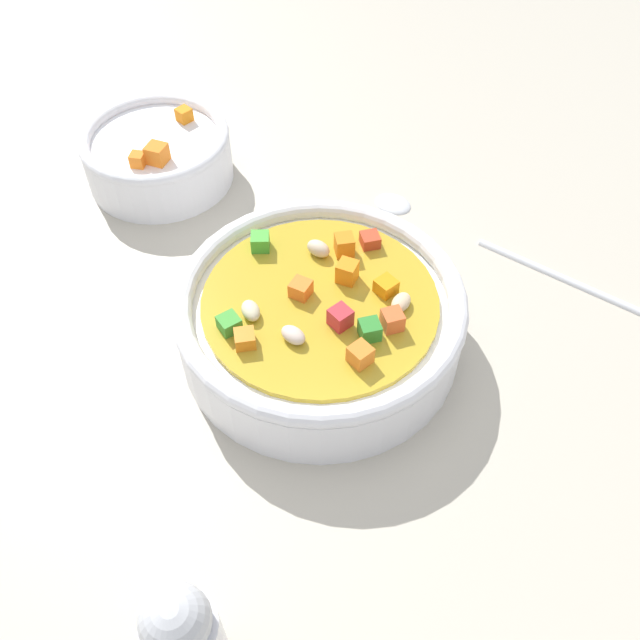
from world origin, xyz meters
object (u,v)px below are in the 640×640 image
(side_bowl_small, at_px, (158,155))
(pepper_shaker, at_px, (184,638))
(spoon, at_px, (481,239))
(soup_bowl_main, at_px, (320,317))

(side_bowl_small, xyz_separation_m, pepper_shaker, (-0.22, -0.31, 0.02))
(spoon, bearing_deg, side_bowl_small, 17.77)
(spoon, relative_size, pepper_shaker, 3.04)
(soup_bowl_main, xyz_separation_m, side_bowl_small, (0.03, 0.22, -0.00))
(pepper_shaker, bearing_deg, spoon, 12.77)
(spoon, distance_m, side_bowl_small, 0.27)
(soup_bowl_main, bearing_deg, spoon, -6.92)
(spoon, relative_size, side_bowl_small, 2.02)
(soup_bowl_main, height_order, side_bowl_small, soup_bowl_main)
(soup_bowl_main, relative_size, spoon, 0.77)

